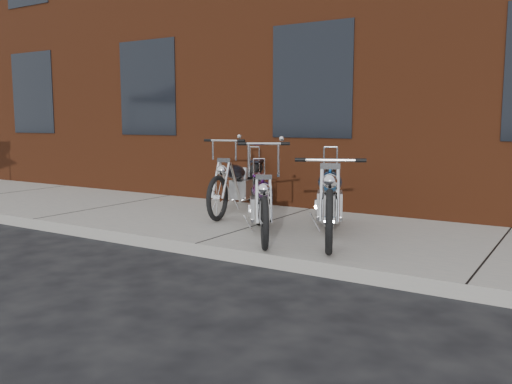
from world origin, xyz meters
The scene contains 6 objects.
ground centered at (0.00, 0.00, 0.00)m, with size 120.00×120.00×0.00m, color black.
sidewalk centered at (0.00, 1.50, 0.07)m, with size 22.00×3.00×0.15m, color gray.
building_brick centered at (0.00, 8.00, 4.00)m, with size 22.00×10.00×8.00m, color #5B2711.
chopper_purple centered at (0.41, 0.81, 0.53)m, with size 1.27×1.80×1.18m.
chopper_blue centered at (1.16, 1.19, 0.59)m, with size 1.11×2.30×1.07m.
chopper_third centered at (-0.80, 2.14, 0.56)m, with size 0.68×2.26×1.16m.
Camera 1 is at (3.87, -4.86, 1.56)m, focal length 38.00 mm.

